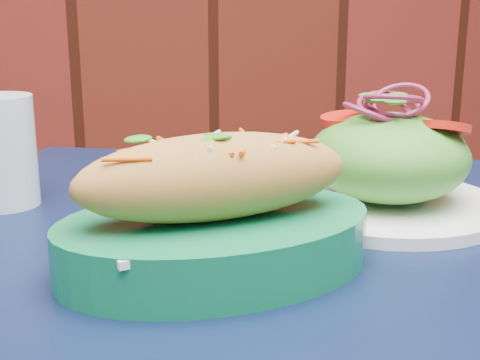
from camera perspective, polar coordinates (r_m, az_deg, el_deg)
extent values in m
cube|color=black|center=(0.57, 5.63, -8.40)|extent=(1.02, 1.02, 0.03)
cube|color=white|center=(0.53, -2.09, -3.54)|extent=(0.22, 0.16, 0.01)
ellipsoid|color=#C48B3E|center=(0.52, -2.13, 0.30)|extent=(0.24, 0.12, 0.07)
cylinder|color=white|center=(0.71, 12.31, -2.06)|extent=(0.24, 0.24, 0.01)
ellipsoid|color=#4C992D|center=(0.69, 12.55, 1.94)|extent=(0.16, 0.16, 0.09)
cylinder|color=red|center=(0.68, 17.21, 4.72)|extent=(0.05, 0.05, 0.01)
cylinder|color=red|center=(0.70, 8.82, 5.57)|extent=(0.05, 0.05, 0.01)
cylinder|color=red|center=(0.73, 11.18, 5.83)|extent=(0.05, 0.05, 0.01)
torus|color=maroon|center=(0.69, 12.78, 5.98)|extent=(0.06, 0.06, 0.01)
torus|color=maroon|center=(0.68, 12.80, 6.31)|extent=(0.06, 0.06, 0.01)
torus|color=maroon|center=(0.68, 12.82, 6.64)|extent=(0.06, 0.06, 0.01)
torus|color=maroon|center=(0.68, 12.84, 6.98)|extent=(0.06, 0.06, 0.01)
torus|color=maroon|center=(0.68, 12.86, 7.31)|extent=(0.06, 0.06, 0.01)
cylinder|color=silver|center=(0.74, -19.70, 2.32)|extent=(0.07, 0.07, 0.12)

